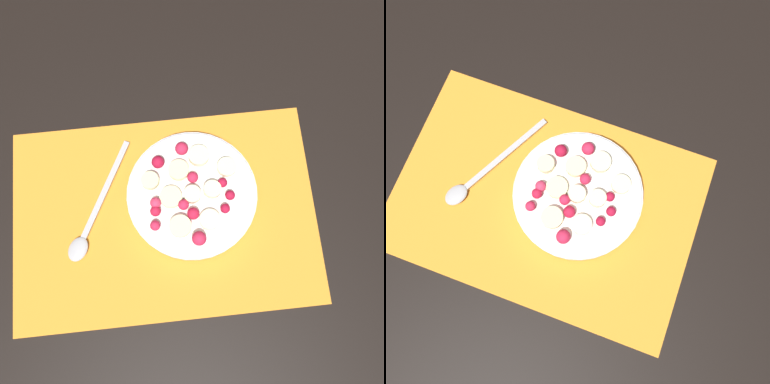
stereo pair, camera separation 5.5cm
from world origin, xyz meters
TOP-DOWN VIEW (x-y plane):
  - ground_plane at (0.00, 0.00)m, footprint 3.00×3.00m
  - placemat at (0.00, 0.00)m, footprint 0.48×0.32m
  - fruit_bowl at (0.05, 0.02)m, footprint 0.20×0.20m
  - spoon at (-0.12, -0.00)m, footprint 0.11×0.19m

SIDE VIEW (x-z plane):
  - ground_plane at x=0.00m, z-range 0.00..0.00m
  - placemat at x=0.00m, z-range 0.00..0.01m
  - spoon at x=-0.12m, z-range 0.01..0.01m
  - fruit_bowl at x=0.05m, z-range 0.00..0.06m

